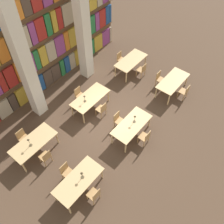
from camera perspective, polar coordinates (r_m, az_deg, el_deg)
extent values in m
plane|color=#4C3828|center=(12.19, -0.47, -1.78)|extent=(40.00, 40.00, 0.00)
cube|color=brown|center=(12.64, -15.85, 15.60)|extent=(10.17, 0.06, 5.50)
cube|color=brown|center=(14.33, -13.52, 6.71)|extent=(10.17, 0.35, 0.03)
cube|color=tan|center=(13.03, -23.60, 0.72)|extent=(0.66, 0.20, 1.01)
cube|color=#47382D|center=(13.15, -21.74, 2.15)|extent=(0.36, 0.20, 1.01)
cube|color=#B7932D|center=(13.30, -19.84, 3.61)|extent=(0.67, 0.20, 1.01)
cube|color=#B7932D|center=(13.45, -18.21, 4.85)|extent=(0.28, 0.20, 1.01)
cube|color=tan|center=(13.57, -17.09, 5.71)|extent=(0.36, 0.20, 1.01)
cube|color=navy|center=(13.69, -15.94, 6.58)|extent=(0.29, 0.20, 1.01)
cube|color=#47382D|center=(13.86, -14.56, 7.61)|extent=(0.53, 0.20, 1.01)
cube|color=#47382D|center=(14.09, -12.85, 8.88)|extent=(0.55, 0.20, 1.01)
cube|color=#236B38|center=(14.30, -11.43, 9.92)|extent=(0.27, 0.20, 1.01)
cube|color=navy|center=(14.47, -10.37, 10.69)|extent=(0.34, 0.20, 1.01)
cube|color=tan|center=(14.67, -9.24, 11.50)|extent=(0.41, 0.20, 1.01)
cube|color=#B7932D|center=(14.90, -7.95, 12.42)|extent=(0.47, 0.20, 1.01)
cube|color=#B7932D|center=(15.24, -6.25, 13.60)|extent=(0.64, 0.20, 1.01)
cube|color=#236B38|center=(15.55, -4.80, 14.60)|extent=(0.38, 0.20, 1.01)
cube|color=#B7932D|center=(15.89, -3.33, 15.59)|extent=(0.70, 0.20, 1.01)
cube|color=#84387A|center=(16.32, -1.62, 16.72)|extent=(0.67, 0.20, 1.01)
cube|color=tan|center=(16.61, -0.55, 17.41)|extent=(0.12, 0.20, 1.01)
cube|color=brown|center=(13.44, -14.60, 10.90)|extent=(10.17, 0.35, 0.03)
cube|color=maroon|center=(12.19, -23.95, 6.30)|extent=(0.26, 0.20, 1.08)
cube|color=maroon|center=(12.31, -22.31, 7.50)|extent=(0.50, 0.20, 1.08)
cube|color=orange|center=(12.46, -20.53, 8.80)|extent=(0.38, 0.20, 1.08)
cube|color=#84387A|center=(12.65, -18.62, 10.16)|extent=(0.66, 0.20, 1.08)
cube|color=#236B38|center=(12.84, -16.93, 11.35)|extent=(0.27, 0.20, 1.08)
cube|color=#B7932D|center=(13.00, -15.61, 12.27)|extent=(0.41, 0.20, 1.08)
cube|color=tan|center=(13.22, -13.93, 13.42)|extent=(0.53, 0.20, 1.08)
cube|color=#84387A|center=(13.50, -12.01, 14.70)|extent=(0.59, 0.20, 1.08)
cube|color=orange|center=(13.74, -10.52, 15.68)|extent=(0.30, 0.20, 1.08)
cube|color=#B7932D|center=(13.98, -9.16, 16.55)|extent=(0.54, 0.20, 1.08)
cube|color=navy|center=(14.27, -7.60, 17.53)|extent=(0.40, 0.20, 1.08)
cube|color=#236B38|center=(14.57, -6.07, 18.48)|extent=(0.52, 0.20, 1.08)
cube|color=#236B38|center=(14.87, -4.71, 19.30)|extent=(0.40, 0.20, 1.08)
cube|color=#84387A|center=(15.13, -3.58, 19.97)|extent=(0.31, 0.20, 1.08)
cube|color=maroon|center=(15.41, -2.41, 20.64)|extent=(0.52, 0.20, 1.08)
cube|color=navy|center=(15.71, -1.24, 21.31)|extent=(0.33, 0.20, 1.08)
cube|color=navy|center=(15.88, -0.59, 21.66)|extent=(0.12, 0.20, 1.08)
cube|color=brown|center=(12.63, -15.87, 15.66)|extent=(10.17, 0.35, 0.03)
cube|color=orange|center=(11.53, -23.96, 12.69)|extent=(0.47, 0.20, 1.07)
cube|color=#B7932D|center=(11.69, -22.08, 13.96)|extent=(0.34, 0.20, 1.07)
cube|color=#84387A|center=(11.83, -20.62, 14.93)|extent=(0.29, 0.20, 1.07)
cube|color=tan|center=(11.98, -19.24, 15.83)|extent=(0.35, 0.20, 1.07)
cube|color=#84387A|center=(12.13, -17.82, 16.74)|extent=(0.31, 0.20, 1.07)
cube|color=maroon|center=(12.33, -16.20, 17.75)|extent=(0.51, 0.20, 1.07)
cube|color=#236B38|center=(12.55, -14.56, 18.76)|extent=(0.30, 0.20, 1.07)
cube|color=#B7932D|center=(12.74, -13.25, 19.53)|extent=(0.28, 0.20, 1.07)
cube|color=maroon|center=(12.91, -12.12, 20.19)|extent=(0.31, 0.20, 1.07)
cube|color=tan|center=(13.21, -10.26, 21.25)|extent=(0.68, 0.20, 1.07)
cube|color=#47382D|center=(13.53, -8.47, 22.24)|extent=(0.29, 0.20, 1.07)
cube|color=#B7932D|center=(13.86, -6.73, 23.16)|extent=(0.67, 0.20, 1.07)
cube|color=#B7932D|center=(14.29, -4.67, 24.22)|extent=(0.55, 0.20, 1.07)
cube|color=brown|center=(11.94, -17.36, 21.00)|extent=(10.17, 0.35, 0.03)
cube|color=#236B38|center=(11.10, -23.44, 19.83)|extent=(0.38, 0.20, 0.97)
cube|color=orange|center=(11.30, -21.36, 21.07)|extent=(0.54, 0.20, 0.97)
cube|color=#47382D|center=(11.52, -19.29, 22.25)|extent=(0.42, 0.20, 0.97)
cube|color=silver|center=(11.05, -19.42, 10.40)|extent=(0.55, 0.55, 6.00)
cube|color=silver|center=(12.71, -6.72, 18.76)|extent=(0.55, 0.55, 6.00)
cube|color=tan|center=(9.84, -7.70, -15.26)|extent=(2.00, 0.92, 0.04)
cylinder|color=tan|center=(9.91, -9.70, -21.14)|extent=(0.07, 0.07, 0.74)
cylinder|color=tan|center=(10.31, -2.26, -13.86)|extent=(0.07, 0.07, 0.74)
cylinder|color=tan|center=(10.17, -12.85, -18.34)|extent=(0.07, 0.07, 0.74)
cylinder|color=tan|center=(10.57, -5.46, -11.44)|extent=(0.07, 0.07, 0.74)
cylinder|color=tan|center=(10.16, -5.73, -18.78)|extent=(0.04, 0.04, 0.41)
cylinder|color=tan|center=(10.24, -4.29, -17.35)|extent=(0.04, 0.04, 0.41)
cylinder|color=tan|center=(10.06, -4.22, -19.97)|extent=(0.04, 0.04, 0.41)
cylinder|color=tan|center=(10.14, -2.79, -18.51)|extent=(0.04, 0.04, 0.41)
cube|color=tan|center=(9.94, -4.34, -18.19)|extent=(0.42, 0.40, 0.04)
cube|color=tan|center=(9.67, -3.56, -18.37)|extent=(0.40, 0.03, 0.42)
cylinder|color=tan|center=(10.58, -8.53, -13.96)|extent=(0.04, 0.04, 0.41)
cylinder|color=tan|center=(10.50, -9.96, -15.28)|extent=(0.04, 0.04, 0.41)
cylinder|color=tan|center=(10.71, -9.85, -12.87)|extent=(0.04, 0.04, 0.41)
cylinder|color=tan|center=(10.63, -11.27, -14.16)|extent=(0.04, 0.04, 0.41)
cube|color=tan|center=(10.40, -10.07, -13.54)|extent=(0.42, 0.40, 0.04)
cube|color=tan|center=(10.27, -10.98, -12.36)|extent=(0.40, 0.03, 0.42)
cylinder|color=brown|center=(9.85, -6.76, -14.55)|extent=(0.14, 0.14, 0.01)
cylinder|color=brown|center=(9.70, -6.85, -14.16)|extent=(0.02, 0.02, 0.31)
cone|color=brown|center=(9.53, -6.96, -13.67)|extent=(0.11, 0.11, 0.07)
cube|color=tan|center=(11.11, 4.51, -2.89)|extent=(2.00, 0.92, 0.04)
cylinder|color=tan|center=(10.88, 3.12, -8.16)|extent=(0.07, 0.07, 0.74)
cylinder|color=tan|center=(11.79, 8.53, -2.15)|extent=(0.07, 0.07, 0.74)
cylinder|color=tan|center=(11.12, -0.02, -6.04)|extent=(0.07, 0.07, 0.74)
cylinder|color=tan|center=(12.02, 5.53, -0.33)|extent=(0.07, 0.07, 0.74)
cylinder|color=tan|center=(11.33, 5.92, -6.40)|extent=(0.04, 0.04, 0.41)
cylinder|color=tan|center=(11.51, 6.96, -5.22)|extent=(0.04, 0.04, 0.41)
cylinder|color=tan|center=(11.25, 7.34, -7.30)|extent=(0.04, 0.04, 0.41)
cylinder|color=tan|center=(11.43, 8.36, -6.09)|extent=(0.04, 0.04, 0.41)
cube|color=tan|center=(11.19, 7.26, -5.62)|extent=(0.42, 0.40, 0.04)
cube|color=tan|center=(10.95, 8.17, -5.46)|extent=(0.40, 0.03, 0.42)
cylinder|color=tan|center=(11.81, 2.90, -2.64)|extent=(0.04, 0.04, 0.41)
cylinder|color=tan|center=(11.64, 1.82, -3.75)|extent=(0.04, 0.04, 0.41)
cylinder|color=tan|center=(11.93, 1.60, -1.82)|extent=(0.04, 0.04, 0.41)
cylinder|color=tan|center=(11.76, 0.52, -2.90)|extent=(0.04, 0.04, 0.41)
cube|color=tan|center=(11.60, 1.74, -2.11)|extent=(0.42, 0.40, 0.04)
cube|color=tan|center=(11.49, 1.04, -0.96)|extent=(0.40, 0.03, 0.42)
cylinder|color=brown|center=(11.18, 5.12, -2.19)|extent=(0.14, 0.14, 0.01)
cylinder|color=brown|center=(11.04, 5.19, -1.62)|extent=(0.02, 0.02, 0.35)
cone|color=brown|center=(10.87, 5.27, -0.95)|extent=(0.11, 0.11, 0.07)
cube|color=tan|center=(13.30, 13.77, 6.96)|extent=(2.00, 0.92, 0.04)
cylinder|color=tan|center=(12.86, 12.85, 2.79)|extent=(0.07, 0.07, 0.74)
cylinder|color=tan|center=(14.12, 16.67, 7.04)|extent=(0.07, 0.07, 0.74)
cylinder|color=tan|center=(13.07, 10.02, 4.39)|extent=(0.07, 0.07, 0.74)
cylinder|color=tan|center=(14.31, 14.02, 8.46)|extent=(0.07, 0.07, 0.74)
cylinder|color=tan|center=(13.43, 14.78, 3.82)|extent=(0.04, 0.04, 0.41)
cylinder|color=tan|center=(13.67, 15.51, 4.66)|extent=(0.04, 0.04, 0.41)
cylinder|color=tan|center=(13.36, 16.02, 3.12)|extent=(0.04, 0.04, 0.41)
cylinder|color=tan|center=(13.61, 16.74, 3.98)|extent=(0.04, 0.04, 0.41)
cube|color=tan|center=(13.36, 15.97, 4.56)|extent=(0.42, 0.40, 0.04)
cube|color=tan|center=(13.16, 16.87, 4.86)|extent=(0.40, 0.03, 0.42)
cylinder|color=tan|center=(13.93, 11.90, 6.65)|extent=(0.04, 0.04, 0.41)
cylinder|color=tan|center=(13.69, 11.12, 5.85)|extent=(0.04, 0.04, 0.41)
cylinder|color=tan|center=(14.03, 10.72, 7.28)|extent=(0.04, 0.04, 0.41)
cylinder|color=tan|center=(13.79, 9.93, 6.51)|extent=(0.04, 0.04, 0.41)
cube|color=tan|center=(13.71, 11.06, 7.25)|extent=(0.42, 0.40, 0.04)
cube|color=tan|center=(13.61, 10.54, 8.30)|extent=(0.40, 0.03, 0.42)
cube|color=tan|center=(11.06, -17.55, -6.64)|extent=(2.00, 0.92, 0.04)
cylinder|color=tan|center=(11.03, -19.48, -11.85)|extent=(0.07, 0.07, 0.74)
cylinder|color=tan|center=(11.40, -12.41, -5.85)|extent=(0.07, 0.07, 0.74)
cylinder|color=tan|center=(11.44, -21.79, -9.51)|extent=(0.07, 0.07, 0.74)
cylinder|color=tan|center=(11.80, -14.90, -3.82)|extent=(0.07, 0.07, 0.74)
cylinder|color=tan|center=(11.20, -16.13, -10.38)|extent=(0.04, 0.04, 0.41)
cylinder|color=tan|center=(11.27, -14.75, -9.20)|extent=(0.04, 0.04, 0.41)
cylinder|color=tan|center=(11.04, -14.99, -11.42)|extent=(0.04, 0.04, 0.41)
cylinder|color=tan|center=(11.11, -13.60, -10.21)|extent=(0.04, 0.04, 0.41)
cube|color=tan|center=(10.96, -15.11, -9.72)|extent=(0.42, 0.40, 0.04)
cube|color=tan|center=(10.68, -14.71, -9.69)|extent=(0.40, 0.03, 0.42)
cylinder|color=tan|center=(11.82, -17.98, -6.32)|extent=(0.04, 0.04, 0.41)
cylinder|color=tan|center=(11.75, -19.32, -7.42)|extent=(0.04, 0.04, 0.41)
cylinder|color=tan|center=(12.01, -18.98, -5.41)|extent=(0.04, 0.04, 0.41)
cylinder|color=tan|center=(11.94, -20.30, -6.49)|extent=(0.04, 0.04, 0.41)
cube|color=tan|center=(11.70, -19.43, -5.80)|extent=(0.42, 0.40, 0.04)
cube|color=tan|center=(11.63, -20.27, -4.67)|extent=(0.40, 0.03, 0.42)
cylinder|color=brown|center=(10.98, -18.07, -7.22)|extent=(0.14, 0.14, 0.01)
cylinder|color=brown|center=(10.81, -18.34, -6.64)|extent=(0.02, 0.02, 0.39)
cone|color=brown|center=(10.63, -18.64, -5.96)|extent=(0.11, 0.11, 0.07)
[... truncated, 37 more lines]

